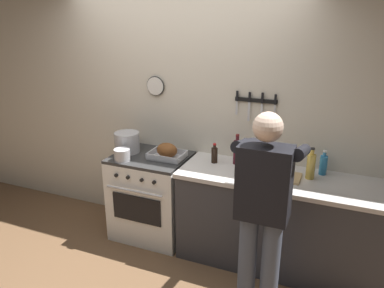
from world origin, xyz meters
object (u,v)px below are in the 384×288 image
at_px(stove, 152,196).
at_px(person_cook, 263,205).
at_px(bottle_wine_red, 237,152).
at_px(cutting_board, 280,176).
at_px(bottle_vinegar, 249,158).
at_px(roasting_pan, 167,152).
at_px(stock_pot, 127,142).
at_px(saucepan, 122,155).
at_px(bottle_hot_sauce, 281,164).
at_px(bottle_dish_soap, 323,164).
at_px(bottle_soy_sauce, 214,155).
at_px(bottle_cooking_oil, 311,166).

distance_m(stove, person_cook, 1.56).
distance_m(stove, bottle_wine_red, 1.05).
distance_m(cutting_board, bottle_vinegar, 0.33).
bearing_deg(roasting_pan, bottle_vinegar, 4.46).
xyz_separation_m(stock_pot, bottle_vinegar, (1.29, 0.06, -0.00)).
distance_m(saucepan, bottle_hot_sauce, 1.53).
xyz_separation_m(stock_pot, cutting_board, (1.59, -0.03, -0.09)).
relative_size(person_cook, bottle_dish_soap, 7.32).
bearing_deg(bottle_dish_soap, bottle_vinegar, -169.14).
bearing_deg(saucepan, bottle_vinegar, 13.63).
relative_size(roasting_pan, bottle_dish_soap, 1.55).
xyz_separation_m(bottle_wine_red, bottle_hot_sauce, (0.43, -0.02, -0.05)).
bearing_deg(stove, bottle_hot_sauce, 5.30).
bearing_deg(bottle_wine_red, bottle_soy_sauce, -165.09).
xyz_separation_m(stock_pot, bottle_dish_soap, (1.93, 0.18, -0.01)).
relative_size(person_cook, saucepan, 10.43).
bearing_deg(stock_pot, bottle_dish_soap, 5.44).
bearing_deg(person_cook, saucepan, 68.43).
height_order(stock_pot, bottle_dish_soap, bottle_dish_soap).
distance_m(stove, roasting_pan, 0.55).
xyz_separation_m(stock_pot, bottle_soy_sauce, (0.94, 0.07, -0.02)).
distance_m(saucepan, cutting_board, 1.52).
distance_m(cutting_board, bottle_dish_soap, 0.41).
relative_size(stock_pot, bottle_dish_soap, 1.14).
xyz_separation_m(stove, bottle_soy_sauce, (0.66, 0.09, 0.53)).
distance_m(roasting_pan, bottle_hot_sauce, 1.12).
bearing_deg(person_cook, bottle_vinegar, 17.33).
distance_m(bottle_vinegar, bottle_cooking_oil, 0.55).
bearing_deg(roasting_pan, bottle_wine_red, 10.90).
xyz_separation_m(saucepan, bottle_soy_sauce, (0.85, 0.30, 0.02)).
xyz_separation_m(saucepan, bottle_hot_sauce, (1.49, 0.33, 0.01)).
bearing_deg(stove, roasting_pan, 4.22).
xyz_separation_m(stove, bottle_wine_red, (0.87, 0.14, 0.57)).
bearing_deg(roasting_pan, person_cook, -31.47).
height_order(bottle_vinegar, bottle_cooking_oil, bottle_cooking_oil).
relative_size(bottle_vinegar, bottle_soy_sauce, 1.26).
bearing_deg(cutting_board, bottle_hot_sauce, 95.83).
xyz_separation_m(bottle_dish_soap, bottle_soy_sauce, (-1.00, -0.11, -0.01)).
bearing_deg(person_cook, stove, 58.22).
height_order(stove, bottle_soy_sauce, bottle_soy_sauce).
bearing_deg(stock_pot, bottle_hot_sauce, 3.74).
height_order(bottle_wine_red, bottle_hot_sauce, bottle_wine_red).
distance_m(stock_pot, bottle_dish_soap, 1.94).
xyz_separation_m(stove, saucepan, (-0.19, -0.21, 0.51)).
relative_size(person_cook, bottle_cooking_oil, 5.80).
distance_m(person_cook, bottle_cooking_oil, 0.78).
relative_size(saucepan, bottle_soy_sauce, 0.82).
xyz_separation_m(roasting_pan, bottle_soy_sauce, (0.47, 0.08, 0.01)).
distance_m(bottle_vinegar, bottle_soy_sauce, 0.35).
bearing_deg(roasting_pan, bottle_dish_soap, 7.30).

